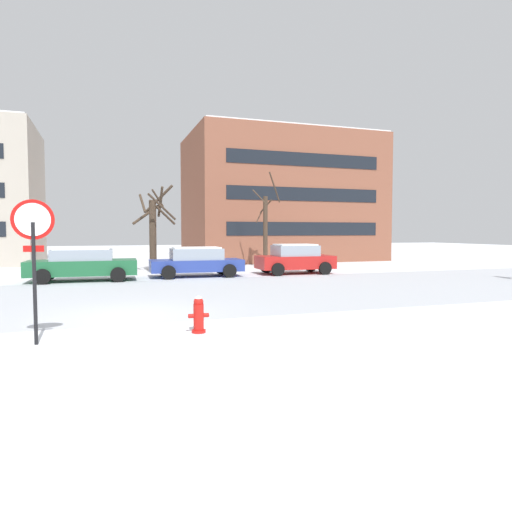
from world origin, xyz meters
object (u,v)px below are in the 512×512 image
Objects in this scene: parked_car_green at (83,264)px; parked_car_red at (295,259)px; fire_hydrant at (199,314)px; stop_sign at (33,243)px; parked_car_blue at (196,262)px.

parked_car_red reaches higher than parked_car_green.
fire_hydrant is 11.86m from parked_car_green.
stop_sign is 0.63× the size of parked_car_blue.
parked_car_green is at bearing 103.53° from fire_hydrant.
stop_sign is 3.48× the size of fire_hydrant.
parked_car_green is 1.17× the size of parked_car_red.
parked_car_red is at bearing 57.77° from fire_hydrant.
parked_car_blue is at bearing 65.25° from stop_sign.
parked_car_red is (10.53, 11.72, -1.18)m from stop_sign.
stop_sign reaches higher than parked_car_green.
stop_sign is at bearing -91.90° from parked_car_green.
fire_hydrant is at bearing -122.23° from parked_car_red.
parked_car_blue is at bearing 3.19° from parked_car_green.
stop_sign is 3.52m from fire_hydrant.
parked_car_green is 5.08m from parked_car_blue.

